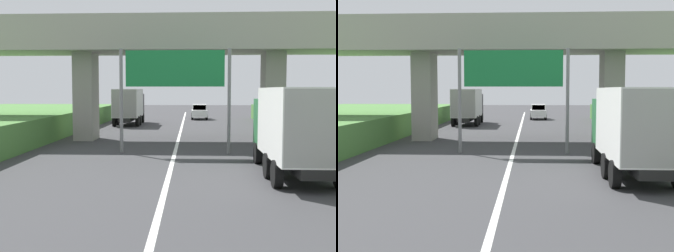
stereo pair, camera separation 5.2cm
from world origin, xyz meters
TOP-DOWN VIEW (x-y plane):
  - lane_centre_stripe at (0.00, 23.29)m, footprint 0.20×86.58m
  - overpass_bridge at (0.00, 29.11)m, footprint 40.00×4.80m
  - overhead_highway_sign at (0.00, 22.90)m, footprint 5.88×0.18m
  - truck_black at (-5.14, 42.25)m, footprint 2.44×7.30m
  - truck_green at (4.88, 16.87)m, footprint 2.44×7.30m
  - car_white at (1.79, 50.72)m, footprint 1.86×4.10m
  - construction_barrel_2 at (6.63, 17.50)m, footprint 0.57×0.57m
  - construction_barrel_3 at (6.47, 22.95)m, footprint 0.57×0.57m
  - construction_barrel_4 at (6.62, 28.40)m, footprint 0.57×0.57m

SIDE VIEW (x-z plane):
  - lane_centre_stripe at x=0.00m, z-range 0.00..0.01m
  - construction_barrel_2 at x=6.63m, z-range 0.01..0.91m
  - construction_barrel_3 at x=6.47m, z-range 0.01..0.91m
  - construction_barrel_4 at x=6.62m, z-range 0.01..0.91m
  - car_white at x=1.79m, z-range 0.00..1.72m
  - truck_black at x=-5.14m, z-range 0.21..3.65m
  - truck_green at x=4.88m, z-range 0.21..3.65m
  - overhead_highway_sign at x=0.00m, z-range 1.34..6.87m
  - overpass_bridge at x=0.00m, z-range 2.07..10.10m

